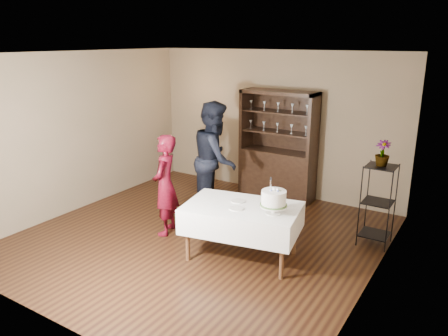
{
  "coord_description": "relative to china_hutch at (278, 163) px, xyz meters",
  "views": [
    {
      "loc": [
        3.53,
        -4.9,
        2.89
      ],
      "look_at": [
        0.37,
        0.1,
        1.13
      ],
      "focal_mm": 35.0,
      "sensor_mm": 36.0,
      "label": 1
    }
  ],
  "objects": [
    {
      "name": "floor",
      "position": [
        -0.2,
        -2.25,
        -0.66
      ],
      "size": [
        5.0,
        5.0,
        0.0
      ],
      "primitive_type": "plane",
      "color": "black",
      "rests_on": "ground"
    },
    {
      "name": "ceiling",
      "position": [
        -0.2,
        -2.25,
        2.04
      ],
      "size": [
        5.0,
        5.0,
        0.0
      ],
      "primitive_type": "plane",
      "rotation": [
        3.14,
        0.0,
        0.0
      ],
      "color": "silver",
      "rests_on": "back_wall"
    },
    {
      "name": "back_wall",
      "position": [
        -0.2,
        0.25,
        0.69
      ],
      "size": [
        5.0,
        0.02,
        2.7
      ],
      "primitive_type": "cube",
      "color": "brown",
      "rests_on": "floor"
    },
    {
      "name": "wall_left",
      "position": [
        -2.7,
        -2.25,
        0.69
      ],
      "size": [
        0.02,
        5.0,
        2.7
      ],
      "primitive_type": "cube",
      "color": "brown",
      "rests_on": "floor"
    },
    {
      "name": "wall_right",
      "position": [
        2.3,
        -2.25,
        0.69
      ],
      "size": [
        0.02,
        5.0,
        2.7
      ],
      "primitive_type": "cube",
      "color": "brown",
      "rests_on": "floor"
    },
    {
      "name": "china_hutch",
      "position": [
        0.0,
        0.0,
        0.0
      ],
      "size": [
        1.4,
        0.48,
        2.0
      ],
      "color": "black",
      "rests_on": "floor"
    },
    {
      "name": "plant_etagere",
      "position": [
        2.08,
        -1.05,
        -0.01
      ],
      "size": [
        0.42,
        0.42,
        1.2
      ],
      "color": "black",
      "rests_on": "floor"
    },
    {
      "name": "cake_table",
      "position": [
        0.65,
        -2.45,
        -0.09
      ],
      "size": [
        1.66,
        1.2,
        0.76
      ],
      "rotation": [
        0.0,
        0.0,
        0.19
      ],
      "color": "white",
      "rests_on": "floor"
    },
    {
      "name": "woman",
      "position": [
        -0.74,
        -2.37,
        0.11
      ],
      "size": [
        0.55,
        0.66,
        1.55
      ],
      "primitive_type": "imported",
      "rotation": [
        0.0,
        0.0,
        -1.2
      ],
      "color": "#3B0512",
      "rests_on": "floor"
    },
    {
      "name": "man",
      "position": [
        -0.53,
        -1.31,
        0.3
      ],
      "size": [
        1.06,
        1.16,
        1.93
      ],
      "primitive_type": "imported",
      "rotation": [
        0.0,
        0.0,
        2.01
      ],
      "color": "black",
      "rests_on": "floor"
    },
    {
      "name": "cake",
      "position": [
        1.11,
        -2.47,
        0.28
      ],
      "size": [
        0.35,
        0.35,
        0.48
      ],
      "rotation": [
        0.0,
        0.0,
        -0.1
      ],
      "color": "white",
      "rests_on": "cake_table"
    },
    {
      "name": "plate_near",
      "position": [
        0.64,
        -2.59,
        0.1
      ],
      "size": [
        0.22,
        0.22,
        0.01
      ],
      "primitive_type": "cylinder",
      "rotation": [
        0.0,
        0.0,
        0.21
      ],
      "color": "white",
      "rests_on": "cake_table"
    },
    {
      "name": "plate_far",
      "position": [
        0.52,
        -2.34,
        0.1
      ],
      "size": [
        0.22,
        0.22,
        0.01
      ],
      "primitive_type": "cylinder",
      "rotation": [
        0.0,
        0.0,
        -0.14
      ],
      "color": "white",
      "rests_on": "cake_table"
    },
    {
      "name": "potted_plant",
      "position": [
        2.07,
        -1.05,
        0.7
      ],
      "size": [
        0.21,
        0.21,
        0.36
      ],
      "primitive_type": "imported",
      "rotation": [
        0.0,
        0.0,
        -0.03
      ],
      "color": "#446831",
      "rests_on": "plant_etagere"
    }
  ]
}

